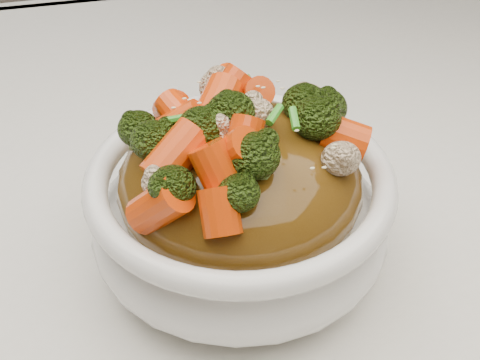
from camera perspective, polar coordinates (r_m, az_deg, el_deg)
name	(u,v)px	position (r m, az deg, el deg)	size (l,w,h in m)	color
tablecloth	(155,238)	(0.50, -7.31, -4.93)	(1.20, 0.80, 0.04)	silver
bowl	(240,215)	(0.43, 0.00, -2.99)	(0.19, 0.19, 0.07)	white
sauce_base	(240,183)	(0.41, 0.00, -0.29)	(0.15, 0.15, 0.08)	#4D310D
carrots	(240,108)	(0.38, 0.00, 6.17)	(0.15, 0.15, 0.04)	#D43D06
broccoli	(240,109)	(0.38, 0.00, 6.05)	(0.15, 0.15, 0.04)	black
cauliflower	(240,112)	(0.38, 0.00, 5.83)	(0.15, 0.15, 0.03)	beige
scallions	(240,107)	(0.38, 0.00, 6.28)	(0.11, 0.11, 0.02)	#328F21
sesame_seeds	(240,107)	(0.38, 0.00, 6.28)	(0.14, 0.14, 0.01)	beige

